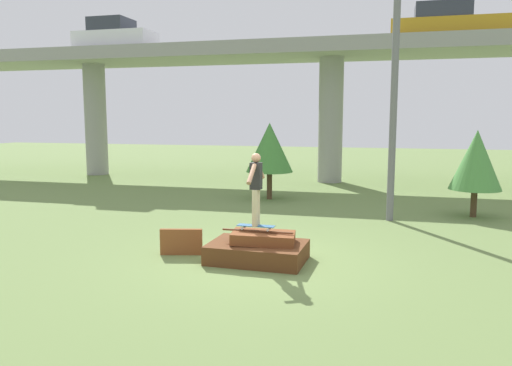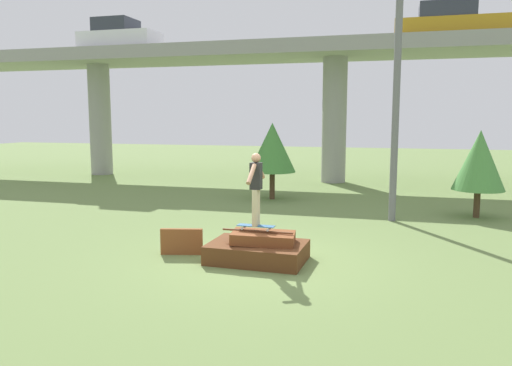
# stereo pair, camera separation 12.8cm
# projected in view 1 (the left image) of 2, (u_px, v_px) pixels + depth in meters

# --- Properties ---
(ground_plane) EXTENTS (80.00, 80.00, 0.00)m
(ground_plane) POSITION_uv_depth(u_px,v_px,m) (257.00, 261.00, 10.38)
(ground_plane) COLOR olive
(scrap_pile) EXTENTS (2.01, 1.38, 0.66)m
(scrap_pile) POSITION_uv_depth(u_px,v_px,m) (258.00, 249.00, 10.35)
(scrap_pile) COLOR #5B3319
(scrap_pile) RESTS_ON ground_plane
(scrap_plank_loose) EXTENTS (0.91, 0.31, 0.57)m
(scrap_plank_loose) POSITION_uv_depth(u_px,v_px,m) (181.00, 242.00, 10.83)
(scrap_plank_loose) COLOR brown
(scrap_plank_loose) RESTS_ON ground_plane
(skateboard) EXTENTS (0.79, 0.23, 0.09)m
(skateboard) POSITION_uv_depth(u_px,v_px,m) (256.00, 226.00, 10.35)
(skateboard) COLOR #23517F
(skateboard) RESTS_ON scrap_pile
(skater) EXTENTS (0.22, 1.12, 1.50)m
(skater) POSITION_uv_depth(u_px,v_px,m) (256.00, 184.00, 10.24)
(skater) COLOR #C6B78E
(skater) RESTS_ON skateboard
(highway_overpass) EXTENTS (44.00, 4.27, 6.25)m
(highway_overpass) POSITION_uv_depth(u_px,v_px,m) (332.00, 61.00, 22.35)
(highway_overpass) COLOR gray
(highway_overpass) RESTS_ON ground_plane
(car_on_overpass_left) EXTENTS (3.82, 1.77, 1.46)m
(car_on_overpass_left) POSITION_uv_depth(u_px,v_px,m) (115.00, 37.00, 24.27)
(car_on_overpass_left) COLOR silver
(car_on_overpass_left) RESTS_ON highway_overpass
(car_on_overpass_mid) EXTENTS (4.53, 1.70, 1.34)m
(car_on_overpass_mid) POSITION_uv_depth(u_px,v_px,m) (446.00, 24.00, 20.50)
(car_on_overpass_mid) COLOR #B28419
(car_on_overpass_mid) RESTS_ON highway_overpass
(utility_pole) EXTENTS (1.30, 0.20, 7.21)m
(utility_pole) POSITION_uv_depth(u_px,v_px,m) (394.00, 90.00, 13.99)
(utility_pole) COLOR slate
(utility_pole) RESTS_ON ground_plane
(tree_behind_left) EXTENTS (1.70, 1.70, 2.78)m
(tree_behind_left) POSITION_uv_depth(u_px,v_px,m) (270.00, 148.00, 18.01)
(tree_behind_left) COLOR #4C3823
(tree_behind_left) RESTS_ON ground_plane
(tree_behind_right) EXTENTS (1.50, 1.50, 2.61)m
(tree_behind_right) POSITION_uv_depth(u_px,v_px,m) (476.00, 160.00, 14.75)
(tree_behind_right) COLOR #4C3823
(tree_behind_right) RESTS_ON ground_plane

